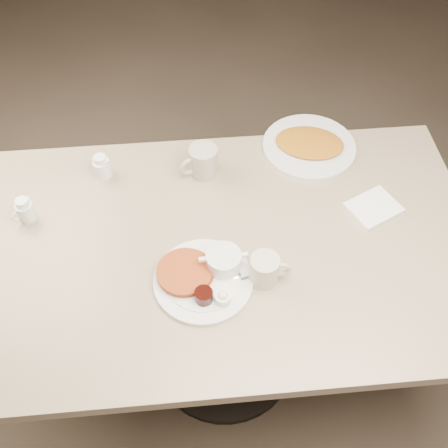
{
  "coord_description": "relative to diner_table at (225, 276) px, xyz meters",
  "views": [
    {
      "loc": [
        -0.08,
        -0.9,
        2.0
      ],
      "look_at": [
        0.0,
        0.02,
        0.82
      ],
      "focal_mm": 42.62,
      "sensor_mm": 36.0,
      "label": 1
    }
  ],
  "objects": [
    {
      "name": "hash_plate",
      "position": [
        0.32,
        0.37,
        0.18
      ],
      "size": [
        0.39,
        0.39,
        0.04
      ],
      "color": "silver",
      "rests_on": "diner_table"
    },
    {
      "name": "creamer_left",
      "position": [
        -0.58,
        0.15,
        0.21
      ],
      "size": [
        0.07,
        0.07,
        0.08
      ],
      "color": "white",
      "rests_on": "diner_table"
    },
    {
      "name": "coffee_mug_far",
      "position": [
        -0.04,
        0.29,
        0.22
      ],
      "size": [
        0.14,
        0.12,
        0.1
      ],
      "color": "#B6AB9D",
      "rests_on": "diner_table"
    },
    {
      "name": "napkin",
      "position": [
        0.46,
        0.09,
        0.18
      ],
      "size": [
        0.18,
        0.17,
        0.02
      ],
      "color": "white",
      "rests_on": "diner_table"
    },
    {
      "name": "creamer_right",
      "position": [
        -0.36,
        0.31,
        0.21
      ],
      "size": [
        0.07,
        0.07,
        0.08
      ],
      "color": "white",
      "rests_on": "diner_table"
    },
    {
      "name": "diner_table",
      "position": [
        0.0,
        0.0,
        0.0
      ],
      "size": [
        1.5,
        0.9,
        0.75
      ],
      "color": "tan",
      "rests_on": "ground"
    },
    {
      "name": "room",
      "position": [
        0.0,
        0.0,
        0.82
      ],
      "size": [
        7.04,
        8.04,
        2.84
      ],
      "color": "#4C3F33",
      "rests_on": "ground"
    },
    {
      "name": "coffee_mug_near",
      "position": [
        0.1,
        -0.13,
        0.22
      ],
      "size": [
        0.12,
        0.09,
        0.09
      ],
      "color": "beige",
      "rests_on": "diner_table"
    },
    {
      "name": "main_plate",
      "position": [
        -0.07,
        -0.11,
        0.19
      ],
      "size": [
        0.34,
        0.29,
        0.07
      ],
      "color": "white",
      "rests_on": "diner_table"
    }
  ]
}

